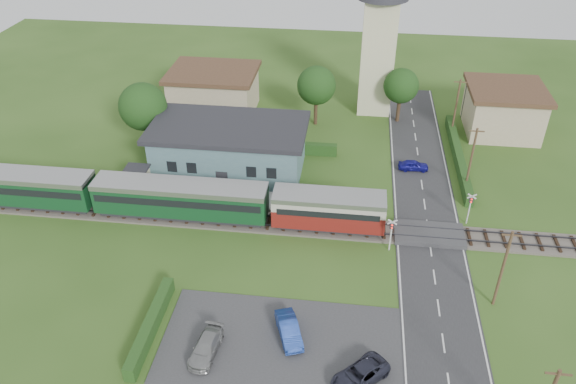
# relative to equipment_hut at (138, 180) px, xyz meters

# --- Properties ---
(ground) EXTENTS (120.00, 120.00, 0.00)m
(ground) POSITION_rel_equipment_hut_xyz_m (18.00, -5.20, -1.75)
(ground) COLOR #2D4C19
(railway_track) EXTENTS (76.00, 3.20, 0.49)m
(railway_track) POSITION_rel_equipment_hut_xyz_m (18.00, -3.20, -1.64)
(railway_track) COLOR #4C443D
(railway_track) RESTS_ON ground
(road) EXTENTS (6.00, 70.00, 0.05)m
(road) POSITION_rel_equipment_hut_xyz_m (28.00, -5.20, -1.72)
(road) COLOR #28282B
(road) RESTS_ON ground
(car_park) EXTENTS (17.00, 9.00, 0.08)m
(car_park) POSITION_rel_equipment_hut_xyz_m (16.50, -17.20, -1.71)
(car_park) COLOR #333335
(car_park) RESTS_ON ground
(crossing_deck) EXTENTS (6.20, 3.40, 0.45)m
(crossing_deck) POSITION_rel_equipment_hut_xyz_m (28.00, -3.20, -1.52)
(crossing_deck) COLOR #333335
(crossing_deck) RESTS_ON ground
(platform) EXTENTS (30.00, 3.00, 0.45)m
(platform) POSITION_rel_equipment_hut_xyz_m (8.00, 0.00, -1.52)
(platform) COLOR gray
(platform) RESTS_ON ground
(equipment_hut) EXTENTS (2.30, 2.30, 2.55)m
(equipment_hut) POSITION_rel_equipment_hut_xyz_m (0.00, 0.00, 0.00)
(equipment_hut) COLOR beige
(equipment_hut) RESTS_ON platform
(station_building) EXTENTS (16.00, 9.00, 5.30)m
(station_building) POSITION_rel_equipment_hut_xyz_m (8.00, 5.79, 0.95)
(station_building) COLOR slate
(station_building) RESTS_ON ground
(train) EXTENTS (43.20, 2.90, 3.40)m
(train) POSITION_rel_equipment_hut_xyz_m (2.15, -3.20, 0.43)
(train) COLOR #232328
(train) RESTS_ON ground
(church_tower) EXTENTS (6.00, 6.00, 17.60)m
(church_tower) POSITION_rel_equipment_hut_xyz_m (23.00, 22.80, 8.48)
(church_tower) COLOR beige
(church_tower) RESTS_ON ground
(house_west) EXTENTS (10.80, 8.80, 5.50)m
(house_west) POSITION_rel_equipment_hut_xyz_m (3.00, 19.80, 1.04)
(house_west) COLOR tan
(house_west) RESTS_ON ground
(house_east) EXTENTS (8.80, 8.80, 5.50)m
(house_east) POSITION_rel_equipment_hut_xyz_m (38.00, 18.80, 1.05)
(house_east) COLOR tan
(house_east) RESTS_ON ground
(hedge_carpark) EXTENTS (0.80, 9.00, 1.20)m
(hedge_carpark) POSITION_rel_equipment_hut_xyz_m (7.00, -17.20, -1.15)
(hedge_carpark) COLOR #193814
(hedge_carpark) RESTS_ON ground
(hedge_roadside) EXTENTS (0.80, 18.00, 1.20)m
(hedge_roadside) POSITION_rel_equipment_hut_xyz_m (32.20, 10.80, -1.15)
(hedge_roadside) COLOR #193814
(hedge_roadside) RESTS_ON ground
(hedge_station) EXTENTS (22.00, 0.80, 1.30)m
(hedge_station) POSITION_rel_equipment_hut_xyz_m (8.00, 10.30, -1.10)
(hedge_station) COLOR #193814
(hedge_station) RESTS_ON ground
(tree_a) EXTENTS (5.20, 5.20, 8.00)m
(tree_a) POSITION_rel_equipment_hut_xyz_m (-2.00, 8.80, 3.63)
(tree_a) COLOR #332316
(tree_a) RESTS_ON ground
(tree_b) EXTENTS (4.60, 4.60, 7.34)m
(tree_b) POSITION_rel_equipment_hut_xyz_m (16.00, 17.80, 3.27)
(tree_b) COLOR #332316
(tree_b) RESTS_ON ground
(tree_c) EXTENTS (4.20, 4.20, 6.78)m
(tree_c) POSITION_rel_equipment_hut_xyz_m (26.00, 19.80, 2.91)
(tree_c) COLOR #332316
(tree_c) RESTS_ON ground
(utility_pole_b) EXTENTS (1.40, 0.22, 7.00)m
(utility_pole_b) POSITION_rel_equipment_hut_xyz_m (32.20, -11.20, 1.88)
(utility_pole_b) COLOR #473321
(utility_pole_b) RESTS_ON ground
(utility_pole_c) EXTENTS (1.40, 0.22, 7.00)m
(utility_pole_c) POSITION_rel_equipment_hut_xyz_m (32.20, 4.80, 1.88)
(utility_pole_c) COLOR #473321
(utility_pole_c) RESTS_ON ground
(utility_pole_d) EXTENTS (1.40, 0.22, 7.00)m
(utility_pole_d) POSITION_rel_equipment_hut_xyz_m (32.20, 16.80, 1.88)
(utility_pole_d) COLOR #473321
(utility_pole_d) RESTS_ON ground
(crossing_signal_near) EXTENTS (0.84, 0.28, 3.28)m
(crossing_signal_near) POSITION_rel_equipment_hut_xyz_m (24.40, -5.61, 0.39)
(crossing_signal_near) COLOR silver
(crossing_signal_near) RESTS_ON ground
(crossing_signal_far) EXTENTS (0.84, 0.28, 3.28)m
(crossing_signal_far) POSITION_rel_equipment_hut_xyz_m (31.60, -0.81, 0.39)
(crossing_signal_far) COLOR silver
(crossing_signal_far) RESTS_ON ground
(streetlamp_west) EXTENTS (0.30, 0.30, 5.15)m
(streetlamp_west) POSITION_rel_equipment_hut_xyz_m (-4.00, 14.80, 1.29)
(streetlamp_west) COLOR #3F3F47
(streetlamp_west) RESTS_ON ground
(streetlamp_east) EXTENTS (0.30, 0.30, 5.15)m
(streetlamp_east) POSITION_rel_equipment_hut_xyz_m (34.00, 21.80, 1.29)
(streetlamp_east) COLOR #3F3F47
(streetlamp_east) RESTS_ON ground
(car_on_road) EXTENTS (3.22, 1.45, 1.07)m
(car_on_road) POSITION_rel_equipment_hut_xyz_m (27.25, 8.21, -1.16)
(car_on_road) COLOR navy
(car_on_road) RESTS_ON road
(car_park_blue) EXTENTS (2.59, 4.08, 1.27)m
(car_park_blue) POSITION_rel_equipment_hut_xyz_m (16.99, -16.44, -1.03)
(car_park_blue) COLOR #213F99
(car_park_blue) RESTS_ON car_park
(car_park_silver) EXTENTS (2.06, 4.11, 1.15)m
(car_park_silver) POSITION_rel_equipment_hut_xyz_m (11.48, -18.70, -1.09)
(car_park_silver) COLOR gray
(car_park_silver) RESTS_ON car_park
(car_park_dark) EXTENTS (4.36, 4.37, 1.17)m
(car_park_dark) POSITION_rel_equipment_hut_xyz_m (22.11, -19.70, -1.08)
(car_park_dark) COLOR #262736
(car_park_dark) RESTS_ON car_park
(pedestrian_near) EXTENTS (0.73, 0.56, 1.79)m
(pedestrian_near) POSITION_rel_equipment_hut_xyz_m (15.14, 0.09, -0.40)
(pedestrian_near) COLOR gray
(pedestrian_near) RESTS_ON platform
(pedestrian_far) EXTENTS (1.02, 1.14, 1.94)m
(pedestrian_far) POSITION_rel_equipment_hut_xyz_m (2.30, -0.52, -0.33)
(pedestrian_far) COLOR gray
(pedestrian_far) RESTS_ON platform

